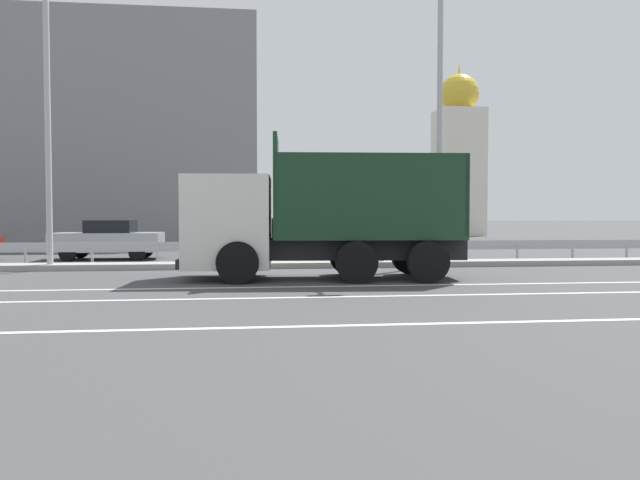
% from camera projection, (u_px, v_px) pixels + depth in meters
% --- Properties ---
extents(ground_plane, '(320.00, 320.00, 0.00)m').
position_uv_depth(ground_plane, '(328.00, 274.00, 17.75)').
color(ground_plane, '#424244').
extents(lane_strip_0, '(53.05, 0.16, 0.01)m').
position_uv_depth(lane_strip_0, '(335.00, 286.00, 14.63)').
color(lane_strip_0, silver).
rests_on(lane_strip_0, ground_plane).
extents(lane_strip_1, '(53.05, 0.16, 0.01)m').
position_uv_depth(lane_strip_1, '(348.00, 297.00, 12.77)').
color(lane_strip_1, silver).
rests_on(lane_strip_1, ground_plane).
extents(lane_strip_2, '(53.05, 0.16, 0.01)m').
position_uv_depth(lane_strip_2, '(384.00, 325.00, 9.50)').
color(lane_strip_2, silver).
rests_on(lane_strip_2, ground_plane).
extents(median_island, '(29.18, 1.10, 0.18)m').
position_uv_depth(median_island, '(318.00, 264.00, 20.06)').
color(median_island, gray).
rests_on(median_island, ground_plane).
extents(median_guardrail, '(53.05, 0.09, 0.78)m').
position_uv_depth(median_guardrail, '(313.00, 247.00, 21.40)').
color(median_guardrail, '#9EA0A5').
rests_on(median_guardrail, ground_plane).
extents(dump_truck, '(7.43, 3.03, 3.71)m').
position_uv_depth(dump_truck, '(287.00, 227.00, 16.32)').
color(dump_truck, silver).
rests_on(dump_truck, ground_plane).
extents(median_road_sign, '(0.78, 0.16, 2.32)m').
position_uv_depth(median_road_sign, '(382.00, 228.00, 20.26)').
color(median_road_sign, white).
rests_on(median_road_sign, ground_plane).
extents(street_lamp_1, '(0.71, 2.72, 8.87)m').
position_uv_depth(street_lamp_1, '(45.00, 104.00, 18.54)').
color(street_lamp_1, '#ADADB2').
rests_on(street_lamp_1, ground_plane).
extents(street_lamp_2, '(0.70, 2.60, 9.41)m').
position_uv_depth(street_lamp_2, '(442.00, 104.00, 20.05)').
color(street_lamp_2, '#ADADB2').
rests_on(street_lamp_2, ground_plane).
extents(parked_car_2, '(4.00, 1.98, 1.48)m').
position_uv_depth(parked_car_2, '(109.00, 240.00, 23.56)').
color(parked_car_2, '#A3A3A8').
rests_on(parked_car_2, ground_plane).
extents(parked_car_3, '(4.49, 2.05, 1.55)m').
position_uv_depth(parked_car_3, '(262.00, 238.00, 24.37)').
color(parked_car_3, black).
rests_on(parked_car_3, ground_plane).
extents(background_building_0, '(16.90, 11.55, 12.63)m').
position_uv_depth(background_building_0, '(117.00, 139.00, 38.15)').
color(background_building_0, gray).
rests_on(background_building_0, ground_plane).
extents(church_tower, '(3.60, 3.60, 14.05)m').
position_uv_depth(church_tower, '(458.00, 157.00, 51.01)').
color(church_tower, silver).
rests_on(church_tower, ground_plane).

